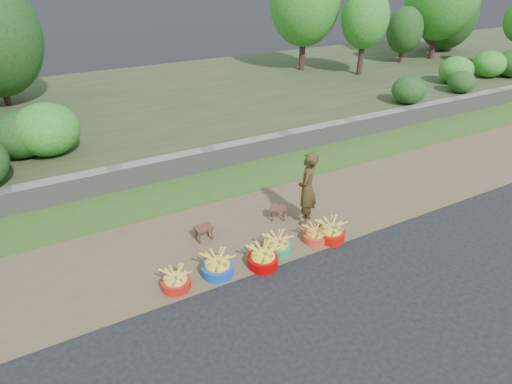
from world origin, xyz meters
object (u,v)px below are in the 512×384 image
basin_f (331,231)px  vendor_woman (307,189)px  basin_a (176,281)px  stool_left (204,230)px  basin_c (263,257)px  basin_d (277,245)px  basin_e (315,235)px  stool_right (278,210)px  basin_b (217,266)px

basin_f → vendor_woman: vendor_woman is taller
basin_a → vendor_woman: bearing=12.2°
stool_left → vendor_woman: bearing=-11.0°
basin_f → stool_left: size_ratio=1.62×
basin_c → basin_d: 0.46m
basin_e → vendor_woman: (0.21, 0.62, 0.61)m
basin_c → stool_right: basin_c is taller
basin_b → basin_e: basin_b is taller
basin_c → basin_e: size_ratio=1.16×
basin_d → stool_right: 1.09m
basin_e → vendor_woman: vendor_woman is taller
basin_f → basin_c: bearing=-177.0°
basin_b → basin_f: same height
basin_e → basin_f: basin_f is taller
basin_f → stool_right: (-0.51, 1.05, 0.05)m
basin_b → stool_right: 2.01m
basin_c → basin_e: bearing=7.8°
basin_c → basin_b: bearing=168.5°
basin_d → vendor_woman: size_ratio=0.33×
basin_f → stool_right: basin_f is taller
basin_e → basin_f: size_ratio=0.85×
basin_a → basin_f: (2.99, -0.08, 0.02)m
basin_e → stool_left: 2.07m
basin_a → basin_e: size_ratio=1.03×
vendor_woman → basin_c: bearing=-15.0°
stool_left → basin_c: bearing=-63.2°
basin_f → stool_left: bearing=152.3°
stool_left → basin_e: bearing=-29.4°
basin_d → vendor_woman: (1.00, 0.59, 0.60)m
stool_right → basin_a: bearing=-158.6°
basin_f → basin_e: bearing=163.6°
basin_d → basin_f: bearing=-6.3°
basin_a → stool_left: basin_a is taller
basin_b → basin_a: bearing=179.8°
basin_c → basin_e: 1.22m
basin_c → vendor_woman: bearing=29.1°
basin_e → basin_b: bearing=-179.8°
basin_a → basin_d: bearing=1.2°
basin_f → stool_right: 1.17m
basin_c → stool_left: (-0.59, 1.18, 0.07)m
basin_c → stool_right: size_ratio=1.42×
stool_right → vendor_woman: vendor_woman is taller
stool_right → stool_left: bearing=178.3°
basin_a → stool_right: size_ratio=1.26×
basin_a → basin_b: 0.72m
stool_right → basin_e: bearing=-77.0°
basin_c → basin_f: bearing=3.0°
basin_e → stool_left: (-1.80, 1.01, 0.09)m
basin_d → basin_f: (1.09, -0.12, 0.01)m
basin_e → basin_a: bearing=-179.9°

